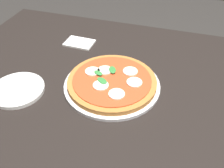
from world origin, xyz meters
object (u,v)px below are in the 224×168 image
object	(u,v)px
serving_tray	(112,85)
pizza	(112,81)
dining_table	(130,100)
napkin	(79,43)
plate_white	(18,90)

from	to	relation	value
serving_tray	pizza	distance (m)	0.02
dining_table	napkin	world-z (taller)	napkin
serving_tray	plate_white	xyz separation A→B (m)	(0.32, 0.13, 0.00)
serving_tray	plate_white	size ratio (longest dim) A/B	1.84
dining_table	plate_white	bearing A→B (deg)	24.64
dining_table	serving_tray	size ratio (longest dim) A/B	4.30
dining_table	pizza	size ratio (longest dim) A/B	4.66
serving_tray	pizza	xyz separation A→B (m)	(-0.00, -0.00, 0.02)
dining_table	pizza	distance (m)	0.14
plate_white	dining_table	bearing A→B (deg)	-155.36
napkin	plate_white	bearing A→B (deg)	77.44
dining_table	plate_white	xyz separation A→B (m)	(0.38, 0.17, 0.10)
dining_table	pizza	xyz separation A→B (m)	(0.06, 0.05, 0.12)
serving_tray	napkin	size ratio (longest dim) A/B	2.72
dining_table	serving_tray	bearing A→B (deg)	36.53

